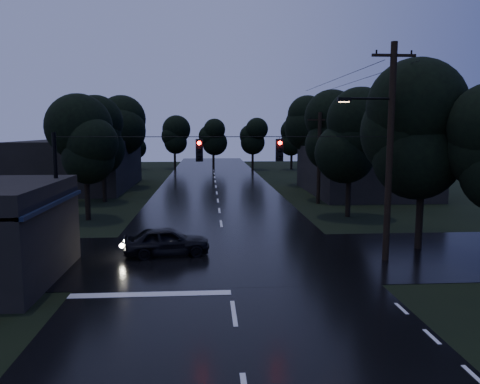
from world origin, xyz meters
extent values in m
cube|color=black|center=(0.00, 30.00, 0.00)|extent=(12.00, 120.00, 0.02)
cube|color=black|center=(0.00, 12.00, 0.00)|extent=(60.00, 9.00, 0.02)
cube|color=black|center=(-7.00, 9.00, 3.20)|extent=(0.30, 7.00, 0.15)
cylinder|color=black|center=(-7.20, 6.00, 1.50)|extent=(0.10, 0.10, 3.00)
cylinder|color=black|center=(-7.20, 12.00, 1.50)|extent=(0.10, 0.10, 3.00)
cube|color=#F5BD62|center=(-7.05, 7.50, 2.50)|extent=(0.06, 1.60, 0.50)
cube|color=#F5BD62|center=(-7.05, 10.20, 2.50)|extent=(0.06, 1.20, 0.50)
cube|color=black|center=(14.00, 34.00, 2.20)|extent=(10.00, 14.00, 4.40)
cube|color=black|center=(-14.00, 40.00, 2.50)|extent=(10.00, 16.00, 5.00)
cylinder|color=black|center=(7.50, 11.00, 5.00)|extent=(0.30, 0.30, 10.00)
cube|color=black|center=(7.50, 11.00, 9.40)|extent=(2.00, 0.12, 0.12)
cylinder|color=black|center=(6.40, 11.00, 7.50)|extent=(2.20, 0.10, 0.10)
cube|color=black|center=(5.30, 11.00, 7.45)|extent=(0.60, 0.25, 0.18)
cube|color=#FFB266|center=(5.30, 11.00, 7.35)|extent=(0.45, 0.18, 0.03)
cylinder|color=black|center=(8.30, 28.00, 3.75)|extent=(0.30, 0.30, 7.50)
cube|color=black|center=(8.30, 28.00, 6.90)|extent=(2.00, 0.12, 0.12)
cylinder|color=black|center=(-7.50, 11.00, 3.00)|extent=(0.18, 0.18, 6.00)
cylinder|color=black|center=(0.00, 11.00, 5.80)|extent=(15.00, 0.03, 0.03)
cube|color=black|center=(-1.20, 11.00, 5.20)|extent=(0.32, 0.25, 1.00)
sphere|color=#FF0C07|center=(-1.20, 10.85, 5.20)|extent=(0.18, 0.18, 0.18)
cube|color=black|center=(2.40, 11.00, 5.20)|extent=(0.32, 0.25, 1.00)
sphere|color=#FF0C07|center=(2.40, 10.85, 5.20)|extent=(0.18, 0.18, 0.18)
cylinder|color=black|center=(10.00, 13.00, 1.40)|extent=(0.36, 0.36, 2.80)
sphere|color=black|center=(10.00, 13.00, 4.80)|extent=(4.48, 4.48, 4.48)
sphere|color=black|center=(10.00, 13.00, 6.00)|extent=(4.48, 4.48, 4.48)
sphere|color=black|center=(10.00, 13.00, 7.20)|extent=(4.48, 4.48, 4.48)
cylinder|color=black|center=(-9.00, 22.00, 1.22)|extent=(0.36, 0.36, 2.45)
sphere|color=black|center=(-9.00, 22.00, 4.20)|extent=(3.92, 3.92, 3.92)
sphere|color=black|center=(-9.00, 22.00, 5.25)|extent=(3.92, 3.92, 3.92)
sphere|color=black|center=(-9.00, 22.00, 6.30)|extent=(3.92, 3.92, 3.92)
cylinder|color=black|center=(-9.60, 30.00, 1.31)|extent=(0.36, 0.36, 2.62)
sphere|color=black|center=(-9.60, 30.00, 4.50)|extent=(4.20, 4.20, 4.20)
sphere|color=black|center=(-9.60, 30.00, 5.62)|extent=(4.20, 4.20, 4.20)
sphere|color=black|center=(-9.60, 30.00, 6.75)|extent=(4.20, 4.20, 4.20)
cylinder|color=black|center=(-10.20, 40.00, 1.40)|extent=(0.36, 0.36, 2.80)
sphere|color=black|center=(-10.20, 40.00, 4.80)|extent=(4.48, 4.48, 4.48)
sphere|color=black|center=(-10.20, 40.00, 6.00)|extent=(4.48, 4.48, 4.48)
sphere|color=black|center=(-10.20, 40.00, 7.20)|extent=(4.48, 4.48, 4.48)
cylinder|color=black|center=(9.00, 22.00, 1.31)|extent=(0.36, 0.36, 2.62)
sphere|color=black|center=(9.00, 22.00, 4.50)|extent=(4.20, 4.20, 4.20)
sphere|color=black|center=(9.00, 22.00, 5.62)|extent=(4.20, 4.20, 4.20)
sphere|color=black|center=(9.00, 22.00, 6.75)|extent=(4.20, 4.20, 4.20)
cylinder|color=black|center=(9.60, 30.00, 1.40)|extent=(0.36, 0.36, 2.80)
sphere|color=black|center=(9.60, 30.00, 4.80)|extent=(4.48, 4.48, 4.48)
sphere|color=black|center=(9.60, 30.00, 6.00)|extent=(4.48, 4.48, 4.48)
sphere|color=black|center=(9.60, 30.00, 7.20)|extent=(4.48, 4.48, 4.48)
cylinder|color=black|center=(10.20, 40.00, 1.49)|extent=(0.36, 0.36, 2.97)
sphere|color=black|center=(10.20, 40.00, 5.10)|extent=(4.76, 4.76, 4.76)
sphere|color=black|center=(10.20, 40.00, 6.38)|extent=(4.76, 4.76, 4.76)
sphere|color=black|center=(10.20, 40.00, 7.65)|extent=(4.76, 4.76, 4.76)
imported|color=black|center=(-2.86, 12.56, 0.71)|extent=(4.36, 2.28, 1.42)
camera|label=1|loc=(-0.81, -9.93, 6.12)|focal=35.00mm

